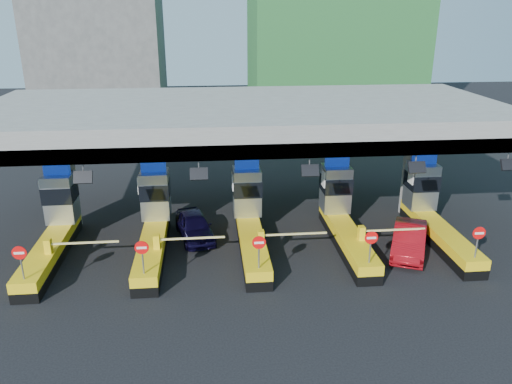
{
  "coord_description": "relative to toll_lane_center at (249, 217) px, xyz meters",
  "views": [
    {
      "loc": [
        -2.03,
        -24.04,
        11.69
      ],
      "look_at": [
        0.33,
        0.0,
        2.89
      ],
      "focal_mm": 35.0,
      "sensor_mm": 36.0,
      "label": 1
    }
  ],
  "objects": [
    {
      "name": "red_car",
      "position": [
        7.97,
        -2.2,
        -0.66
      ],
      "size": [
        3.26,
        4.72,
        1.47
      ],
      "primitive_type": "imported",
      "rotation": [
        0.0,
        0.0,
        -0.42
      ],
      "color": "maroon",
      "rests_on": "ground"
    },
    {
      "name": "bg_building_concrete",
      "position": [
        -14.0,
        35.72,
        7.6
      ],
      "size": [
        14.0,
        10.0,
        18.0
      ],
      "primitive_type": "cube",
      "color": "#4C4C49",
      "rests_on": "ground"
    },
    {
      "name": "toll_canopy",
      "position": [
        -0.0,
        2.59,
        4.74
      ],
      "size": [
        28.0,
        12.09,
        7.0
      ],
      "color": "slate",
      "rests_on": "ground"
    },
    {
      "name": "ground",
      "position": [
        -0.0,
        -0.28,
        -1.4
      ],
      "size": [
        120.0,
        120.0,
        0.0
      ],
      "primitive_type": "plane",
      "color": "black",
      "rests_on": "ground"
    },
    {
      "name": "toll_lane_left",
      "position": [
        -5.0,
        0.0,
        0.0
      ],
      "size": [
        4.43,
        8.0,
        4.16
      ],
      "color": "black",
      "rests_on": "ground"
    },
    {
      "name": "toll_lane_right",
      "position": [
        5.0,
        0.0,
        0.0
      ],
      "size": [
        4.43,
        8.0,
        4.16
      ],
      "color": "black",
      "rests_on": "ground"
    },
    {
      "name": "toll_lane_far_left",
      "position": [
        -10.0,
        0.0,
        0.0
      ],
      "size": [
        4.43,
        8.0,
        4.16
      ],
      "color": "black",
      "rests_on": "ground"
    },
    {
      "name": "toll_lane_center",
      "position": [
        0.0,
        0.0,
        0.0
      ],
      "size": [
        4.43,
        8.0,
        4.16
      ],
      "color": "black",
      "rests_on": "ground"
    },
    {
      "name": "toll_lane_far_right",
      "position": [
        10.0,
        0.0,
        0.0
      ],
      "size": [
        4.43,
        8.0,
        4.16
      ],
      "color": "black",
      "rests_on": "ground"
    },
    {
      "name": "van",
      "position": [
        -2.93,
        0.69,
        -0.69
      ],
      "size": [
        2.54,
        4.4,
        1.41
      ],
      "primitive_type": "imported",
      "rotation": [
        0.0,
        0.0,
        0.22
      ],
      "color": "black",
      "rests_on": "ground"
    }
  ]
}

